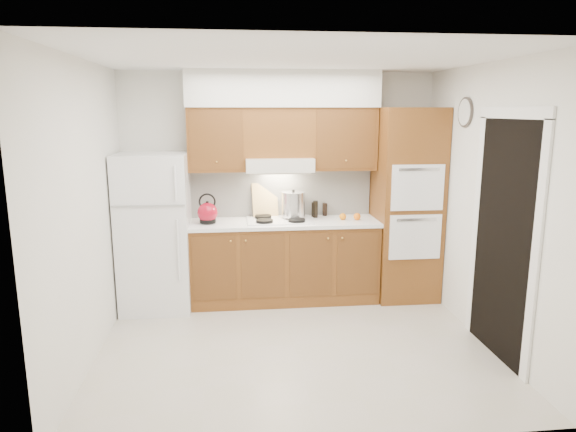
# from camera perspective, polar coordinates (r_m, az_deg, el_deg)

# --- Properties ---
(floor) EXTENTS (3.60, 3.60, 0.00)m
(floor) POSITION_cam_1_polar(r_m,az_deg,el_deg) (4.99, 0.75, -14.11)
(floor) COLOR #B7AEA0
(floor) RESTS_ON ground
(ceiling) EXTENTS (3.60, 3.60, 0.00)m
(ceiling) POSITION_cam_1_polar(r_m,az_deg,el_deg) (4.51, 0.84, 17.14)
(ceiling) COLOR white
(ceiling) RESTS_ON wall_back
(wall_back) EXTENTS (3.60, 0.02, 2.60)m
(wall_back) POSITION_cam_1_polar(r_m,az_deg,el_deg) (6.05, -0.96, 3.40)
(wall_back) COLOR white
(wall_back) RESTS_ON floor
(wall_left) EXTENTS (0.02, 3.00, 2.60)m
(wall_left) POSITION_cam_1_polar(r_m,az_deg,el_deg) (4.71, -21.50, 0.20)
(wall_left) COLOR white
(wall_left) RESTS_ON floor
(wall_right) EXTENTS (0.02, 3.00, 2.60)m
(wall_right) POSITION_cam_1_polar(r_m,az_deg,el_deg) (5.12, 21.23, 1.08)
(wall_right) COLOR white
(wall_right) RESTS_ON floor
(fridge) EXTENTS (0.75, 0.72, 1.72)m
(fridge) POSITION_cam_1_polar(r_m,az_deg,el_deg) (5.81, -14.54, -1.74)
(fridge) COLOR white
(fridge) RESTS_ON floor
(base_cabinets) EXTENTS (2.11, 0.60, 0.90)m
(base_cabinets) POSITION_cam_1_polar(r_m,az_deg,el_deg) (5.94, -0.42, -5.15)
(base_cabinets) COLOR brown
(base_cabinets) RESTS_ON floor
(countertop) EXTENTS (2.13, 0.62, 0.04)m
(countertop) POSITION_cam_1_polar(r_m,az_deg,el_deg) (5.81, -0.42, -0.74)
(countertop) COLOR white
(countertop) RESTS_ON base_cabinets
(backsplash) EXTENTS (2.11, 0.03, 0.56)m
(backsplash) POSITION_cam_1_polar(r_m,az_deg,el_deg) (6.05, -0.71, 2.63)
(backsplash) COLOR white
(backsplash) RESTS_ON countertop
(oven_cabinet) EXTENTS (0.70, 0.65, 2.20)m
(oven_cabinet) POSITION_cam_1_polar(r_m,az_deg,el_deg) (6.07, 13.01, 1.22)
(oven_cabinet) COLOR brown
(oven_cabinet) RESTS_ON floor
(upper_cab_left) EXTENTS (0.63, 0.33, 0.70)m
(upper_cab_left) POSITION_cam_1_polar(r_m,az_deg,el_deg) (5.80, -7.95, 8.40)
(upper_cab_left) COLOR brown
(upper_cab_left) RESTS_ON wall_back
(upper_cab_right) EXTENTS (0.73, 0.33, 0.70)m
(upper_cab_right) POSITION_cam_1_polar(r_m,az_deg,el_deg) (5.94, 6.13, 8.52)
(upper_cab_right) COLOR brown
(upper_cab_right) RESTS_ON wall_back
(range_hood) EXTENTS (0.75, 0.45, 0.15)m
(range_hood) POSITION_cam_1_polar(r_m,az_deg,el_deg) (5.79, -1.01, 5.77)
(range_hood) COLOR silver
(range_hood) RESTS_ON wall_back
(upper_cab_over_hood) EXTENTS (0.75, 0.33, 0.55)m
(upper_cab_over_hood) POSITION_cam_1_polar(r_m,az_deg,el_deg) (5.82, -1.08, 9.26)
(upper_cab_over_hood) COLOR brown
(upper_cab_over_hood) RESTS_ON range_hood
(soffit) EXTENTS (2.13, 0.36, 0.40)m
(soffit) POSITION_cam_1_polar(r_m,az_deg,el_deg) (5.81, -0.58, 13.94)
(soffit) COLOR silver
(soffit) RESTS_ON wall_back
(cooktop) EXTENTS (0.74, 0.50, 0.01)m
(cooktop) POSITION_cam_1_polar(r_m,az_deg,el_deg) (5.82, -0.93, -0.46)
(cooktop) COLOR white
(cooktop) RESTS_ON countertop
(doorway) EXTENTS (0.02, 0.90, 2.10)m
(doorway) POSITION_cam_1_polar(r_m,az_deg,el_deg) (4.86, 22.77, -2.58)
(doorway) COLOR black
(doorway) RESTS_ON floor
(wall_clock) EXTENTS (0.02, 0.30, 0.30)m
(wall_clock) POSITION_cam_1_polar(r_m,az_deg,el_deg) (5.53, 19.11, 10.84)
(wall_clock) COLOR #3F3833
(wall_clock) RESTS_ON wall_right
(kettle) EXTENTS (0.24, 0.24, 0.22)m
(kettle) POSITION_cam_1_polar(r_m,az_deg,el_deg) (5.73, -8.93, 0.38)
(kettle) COLOR maroon
(kettle) RESTS_ON countertop
(cutting_board) EXTENTS (0.31, 0.15, 0.39)m
(cutting_board) POSITION_cam_1_polar(r_m,az_deg,el_deg) (6.01, -2.57, 1.79)
(cutting_board) COLOR #DBB170
(cutting_board) RESTS_ON countertop
(stock_pot) EXTENTS (0.30, 0.30, 0.28)m
(stock_pot) POSITION_cam_1_polar(r_m,az_deg,el_deg) (5.88, 0.59, 1.28)
(stock_pot) COLOR silver
(stock_pot) RESTS_ON cooktop
(condiment_a) EXTENTS (0.06, 0.06, 0.20)m
(condiment_a) POSITION_cam_1_polar(r_m,az_deg,el_deg) (5.98, 3.07, 0.76)
(condiment_a) COLOR black
(condiment_a) RESTS_ON countertop
(condiment_b) EXTENTS (0.06, 0.06, 0.17)m
(condiment_b) POSITION_cam_1_polar(r_m,az_deg,el_deg) (6.03, 2.88, 0.73)
(condiment_b) COLOR black
(condiment_b) RESTS_ON countertop
(condiment_c) EXTENTS (0.07, 0.07, 0.15)m
(condiment_c) POSITION_cam_1_polar(r_m,az_deg,el_deg) (6.10, 4.12, 0.75)
(condiment_c) COLOR black
(condiment_c) RESTS_ON countertop
(orange_near) EXTENTS (0.09, 0.09, 0.08)m
(orange_near) POSITION_cam_1_polar(r_m,az_deg,el_deg) (5.90, 7.68, -0.06)
(orange_near) COLOR orange
(orange_near) RESTS_ON countertop
(orange_far) EXTENTS (0.08, 0.08, 0.08)m
(orange_far) POSITION_cam_1_polar(r_m,az_deg,el_deg) (5.89, 6.11, -0.07)
(orange_far) COLOR #D8620B
(orange_far) RESTS_ON countertop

